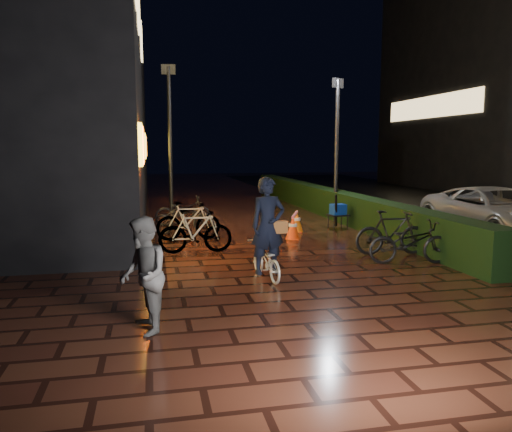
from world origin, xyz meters
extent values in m
plane|color=#381911|center=(0.00, 0.00, 0.00)|extent=(80.00, 80.00, 0.00)
cube|color=black|center=(9.00, 5.00, 0.00)|extent=(11.00, 60.00, 0.01)
cube|color=black|center=(3.30, 8.00, 0.50)|extent=(0.70, 20.00, 1.00)
imported|color=#59595B|center=(-3.39, -3.21, 0.81)|extent=(0.73, 0.87, 1.62)
imported|color=#A2A2A7|center=(6.58, 2.66, 0.70)|extent=(2.31, 5.00, 1.39)
cube|color=yellow|center=(-3.45, 1.50, 2.60)|extent=(0.08, 2.00, 0.90)
cube|color=orange|center=(-3.45, 3.00, 2.60)|extent=(0.08, 3.00, 0.90)
cube|color=yellow|center=(-3.45, 9.00, 2.60)|extent=(0.08, 2.80, 0.90)
cube|color=orange|center=(-3.45, 14.00, 2.60)|extent=(0.08, 2.20, 0.90)
cube|color=#FFD88C|center=(-3.45, 4.00, 6.20)|extent=(0.06, 1.20, 1.20)
cube|color=#FFD88C|center=(-3.45, 8.50, 6.20)|extent=(0.06, 1.20, 1.20)
cube|color=black|center=(17.50, 18.00, 7.00)|extent=(8.00, 14.00, 14.00)
cube|color=#FFD88C|center=(13.45, 18.00, 5.00)|extent=(0.06, 10.00, 1.30)
cylinder|color=black|center=(3.05, 6.42, 2.41)|extent=(0.17, 0.17, 4.81)
cube|color=black|center=(3.05, 6.42, 4.72)|extent=(0.45, 0.25, 0.32)
cylinder|color=black|center=(-2.49, 9.78, 2.80)|extent=(0.17, 0.17, 5.60)
cube|color=black|center=(-2.49, 9.78, 5.49)|extent=(0.55, 0.18, 0.38)
imported|color=white|center=(-1.11, -0.74, 0.37)|extent=(0.67, 1.44, 0.73)
imported|color=black|center=(-1.09, -0.85, 1.06)|extent=(0.73, 0.53, 1.86)
cube|color=brown|center=(-0.87, -0.84, 1.03)|extent=(0.34, 0.18, 0.24)
cone|color=#F03E0C|center=(0.60, 3.27, 0.32)|extent=(0.41, 0.41, 0.65)
cone|color=orange|center=(1.04, 4.39, 0.32)|extent=(0.41, 0.41, 0.65)
cube|color=#DF420B|center=(0.60, 3.27, 0.01)|extent=(0.46, 0.46, 0.03)
cube|color=#F5370C|center=(1.04, 4.39, 0.01)|extent=(0.46, 0.46, 0.03)
cube|color=red|center=(0.82, 3.83, 0.61)|extent=(0.57, 1.32, 0.06)
cube|color=black|center=(2.49, 4.70, 0.44)|extent=(0.66, 0.57, 0.04)
cylinder|color=black|center=(2.28, 4.47, 0.21)|extent=(0.04, 0.04, 0.41)
cylinder|color=black|center=(2.75, 4.54, 0.21)|extent=(0.04, 0.04, 0.41)
cylinder|color=black|center=(2.22, 4.86, 0.21)|extent=(0.04, 0.04, 0.41)
cylinder|color=black|center=(2.70, 4.93, 0.21)|extent=(0.04, 0.04, 0.41)
cube|color=#0D33AA|center=(2.49, 4.70, 0.62)|extent=(0.48, 0.43, 0.33)
cylinder|color=black|center=(2.35, 4.52, 0.60)|extent=(0.26, 0.44, 1.05)
imported|color=black|center=(-2.24, 1.94, 0.53)|extent=(1.78, 0.52, 1.07)
imported|color=black|center=(-2.25, 6.38, 0.48)|extent=(1.88, 0.78, 0.96)
imported|color=black|center=(-2.35, 4.70, 0.48)|extent=(1.87, 0.77, 0.96)
imported|color=black|center=(-2.27, 3.74, 0.53)|extent=(1.80, 0.59, 1.07)
imported|color=black|center=(2.28, -0.16, 0.48)|extent=(1.91, 0.92, 0.96)
imported|color=black|center=(2.33, 0.78, 0.53)|extent=(1.83, 0.72, 1.07)
camera|label=1|loc=(-3.25, -10.01, 2.54)|focal=35.00mm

